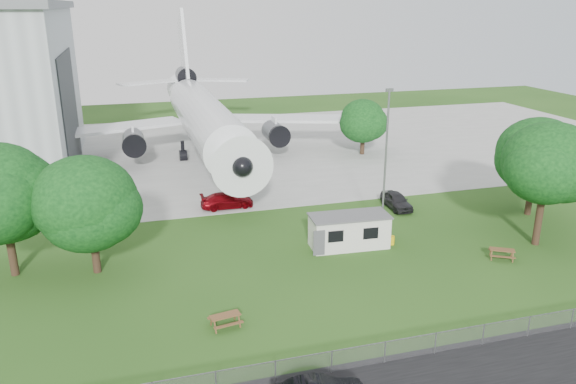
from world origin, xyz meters
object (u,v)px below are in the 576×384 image
object	(u,v)px
airliner	(203,115)
picnic_east	(501,259)
site_cabin	(349,231)
picnic_west	(226,326)

from	to	relation	value
airliner	picnic_east	world-z (taller)	airliner
site_cabin	picnic_west	size ratio (longest dim) A/B	3.79
picnic_east	site_cabin	bearing A→B (deg)	-177.94
site_cabin	picnic_east	size ratio (longest dim) A/B	3.79
site_cabin	picnic_west	xyz separation A→B (m)	(-11.42, -8.78, -1.31)
airliner	picnic_east	bearing A→B (deg)	-64.66
site_cabin	picnic_west	distance (m)	14.46
picnic_east	picnic_west	bearing A→B (deg)	-141.10
airliner	picnic_west	size ratio (longest dim) A/B	26.52
picnic_east	airliner	bearing A→B (deg)	145.13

